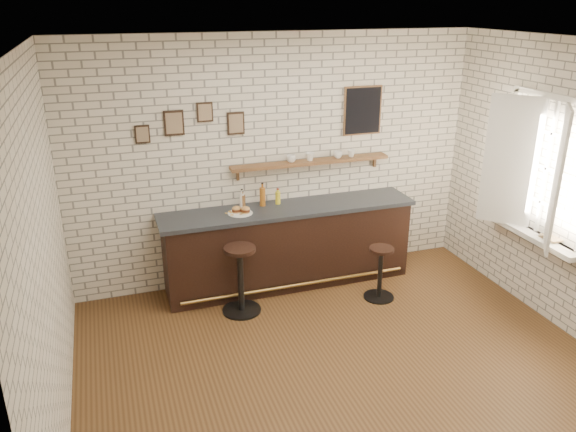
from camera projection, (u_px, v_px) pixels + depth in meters
name	position (u px, v px, depth m)	size (l,w,h in m)	color
ground	(339.00, 359.00, 5.55)	(5.00, 5.00, 0.00)	brown
bar_counter	(289.00, 245.00, 6.88)	(3.10, 0.65, 1.01)	black
sandwich_plate	(240.00, 213.00, 6.49)	(0.28, 0.28, 0.01)	white
ciabatta_sandwich	(241.00, 210.00, 6.48)	(0.23, 0.16, 0.07)	tan
potato_chips	(238.00, 213.00, 6.48)	(0.27, 0.17, 0.00)	gold
bitters_bottle_brown	(243.00, 201.00, 6.64)	(0.07, 0.07, 0.21)	brown
bitters_bottle_white	(242.00, 200.00, 6.63)	(0.06, 0.06, 0.24)	white
bitters_bottle_amber	(263.00, 196.00, 6.70)	(0.07, 0.07, 0.29)	#A25C1A
condiment_bottle_yellow	(278.00, 197.00, 6.77)	(0.06, 0.06, 0.20)	yellow
bar_stool_left	(241.00, 277.00, 6.26)	(0.44, 0.44, 0.80)	black
bar_stool_right	(380.00, 271.00, 6.58)	(0.36, 0.36, 0.65)	black
wall_shelf	(311.00, 162.00, 6.81)	(2.00, 0.18, 0.18)	brown
shelf_cup_a	(291.00, 159.00, 6.71)	(0.11, 0.11, 0.09)	white
shelf_cup_b	(310.00, 157.00, 6.78)	(0.11, 0.11, 0.10)	white
shelf_cup_c	(338.00, 155.00, 6.89)	(0.11, 0.11, 0.09)	white
shelf_cup_d	(351.00, 153.00, 6.95)	(0.09, 0.09, 0.09)	white
back_wall_decor	(296.00, 115.00, 6.63)	(2.96, 0.02, 0.56)	black
window_sill	(530.00, 234.00, 6.20)	(0.20, 1.35, 0.06)	white
casement_window	(538.00, 170.00, 5.92)	(0.40, 1.30, 1.56)	white
book_lower	(545.00, 239.00, 5.97)	(0.16, 0.21, 0.02)	tan
book_upper	(546.00, 238.00, 5.96)	(0.16, 0.22, 0.02)	tan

